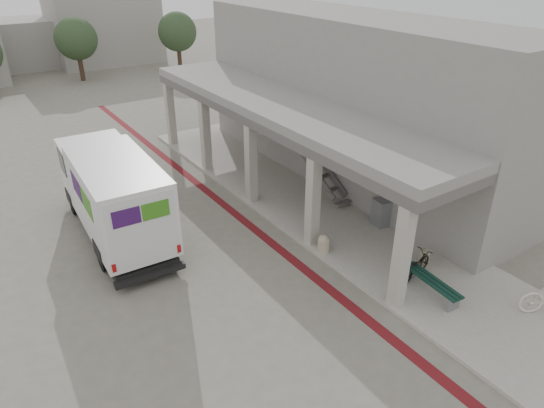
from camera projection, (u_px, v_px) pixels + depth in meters
ground at (270, 271)px, 15.84m from camera, size 120.00×120.00×0.00m
bike_lane_stripe at (262, 235)px, 17.80m from camera, size 0.35×40.00×0.01m
sidewalk at (360, 234)px, 17.79m from camera, size 4.40×28.00×0.12m
transit_building at (343, 104)px, 20.93m from camera, size 7.60×17.00×7.00m
tree_mid at (76, 39)px, 37.38m from camera, size 3.20×3.20×4.80m
tree_right at (177, 32)px, 40.59m from camera, size 3.20×3.20×4.80m
fedex_truck at (113, 193)px, 17.12m from camera, size 2.63×7.52×3.17m
bench at (432, 284)px, 14.46m from camera, size 0.63×2.09×0.48m
bollard_near at (324, 243)px, 16.54m from camera, size 0.42×0.42×0.62m
bollard_far at (424, 256)px, 15.91m from camera, size 0.37×0.37×0.56m
utility_cabinet at (381, 212)px, 18.03m from camera, size 0.55×0.68×1.04m
bicycle_black at (417, 265)px, 15.21m from camera, size 1.62×0.86×0.81m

